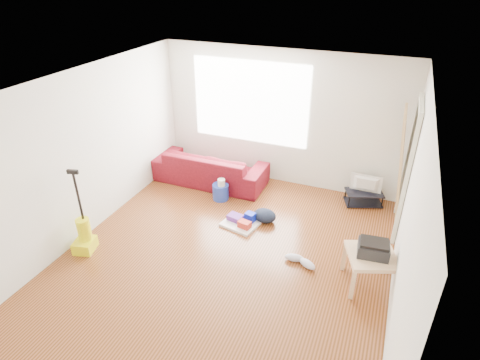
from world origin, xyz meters
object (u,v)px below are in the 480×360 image
at_px(tv_stand, 363,197).
at_px(backpack, 265,221).
at_px(sofa, 211,181).
at_px(bucket, 221,199).
at_px(vacuum, 84,236).
at_px(side_table, 371,259).
at_px(cleaning_tray, 241,222).

distance_m(tv_stand, backpack, 1.85).
xyz_separation_m(sofa, bucket, (0.44, -0.52, 0.00)).
distance_m(sofa, backpack, 1.66).
relative_size(backpack, vacuum, 0.29).
height_order(tv_stand, bucket, tv_stand).
relative_size(bucket, backpack, 0.76).
height_order(bucket, backpack, bucket).
bearing_deg(side_table, tv_stand, 98.42).
relative_size(sofa, bucket, 7.34).
xyz_separation_m(tv_stand, cleaning_tray, (-1.75, -1.40, -0.07)).
distance_m(bucket, vacuum, 2.42).
xyz_separation_m(tv_stand, vacuum, (-3.65, -2.84, 0.12)).
distance_m(tv_stand, bucket, 2.52).
xyz_separation_m(sofa, cleaning_tray, (1.09, -1.13, 0.06)).
xyz_separation_m(tv_stand, backpack, (-1.43, -1.16, -0.12)).
relative_size(tv_stand, side_table, 0.93).
relative_size(sofa, side_table, 2.78).
xyz_separation_m(sofa, tv_stand, (2.83, 0.27, 0.12)).
bearing_deg(sofa, side_table, 150.72).
distance_m(bucket, backpack, 1.03).
distance_m(side_table, bucket, 2.99).
relative_size(sofa, tv_stand, 2.99).
bearing_deg(sofa, bucket, 130.39).
relative_size(cleaning_tray, vacuum, 0.48).
distance_m(tv_stand, side_table, 2.07).
height_order(tv_stand, cleaning_tray, tv_stand).
height_order(sofa, side_table, side_table).
xyz_separation_m(cleaning_tray, backpack, (0.31, 0.24, -0.06)).
bearing_deg(tv_stand, vacuum, -162.28).
bearing_deg(cleaning_tray, bucket, 136.36).
distance_m(side_table, backpack, 1.98).
height_order(side_table, vacuum, vacuum).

